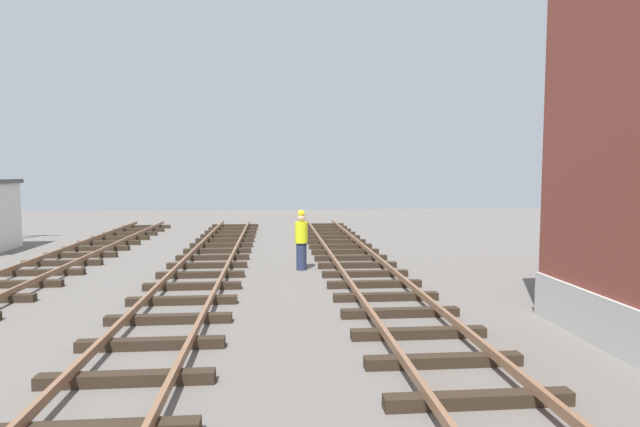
{
  "coord_description": "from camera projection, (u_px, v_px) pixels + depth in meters",
  "views": [
    {
      "loc": [
        -1.96,
        -2.12,
        3.04
      ],
      "look_at": [
        -0.76,
        11.44,
        1.95
      ],
      "focal_mm": 29.31,
      "sensor_mm": 36.0,
      "label": 1
    }
  ],
  "objects": [
    {
      "name": "track_worker_foreground",
      "position": [
        301.0,
        240.0,
        16.16
      ],
      "size": [
        0.4,
        0.4,
        1.87
      ],
      "color": "#262D4C",
      "rests_on": "ground"
    }
  ]
}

